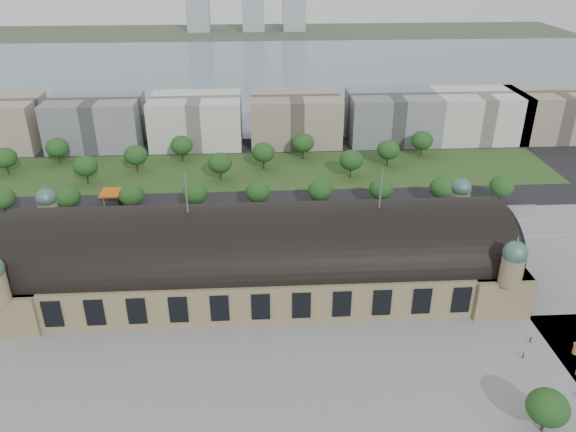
{
  "coord_description": "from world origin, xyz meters",
  "views": [
    {
      "loc": [
        0.06,
        -144.15,
        96.21
      ],
      "look_at": [
        9.63,
        18.83,
        14.0
      ],
      "focal_mm": 35.0,
      "sensor_mm": 36.0,
      "label": 1
    }
  ],
  "objects": [
    {
      "name": "traffic_car_3",
      "position": [
        -47.79,
        42.23,
        0.78
      ],
      "size": [
        5.48,
        2.52,
        1.55
      ],
      "primitive_type": "imported",
      "rotation": [
        0.0,
        0.0,
        1.64
      ],
      "color": "maroon",
      "rests_on": "ground"
    },
    {
      "name": "grass_belt",
      "position": [
        -15.0,
        93.0,
        0.0
      ],
      "size": [
        300.0,
        45.0,
        0.1
      ],
      "primitive_type": "cube",
      "color": "#2E4E1F",
      "rests_on": "ground"
    },
    {
      "name": "office_7",
      "position": [
        155.0,
        133.0,
        12.0
      ],
      "size": [
        45.0,
        32.0,
        24.0
      ],
      "primitive_type": "cube",
      "color": "#A2917F",
      "rests_on": "ground"
    },
    {
      "name": "office_6",
      "position": [
        115.0,
        133.0,
        12.0
      ],
      "size": [
        45.0,
        32.0,
        24.0
      ],
      "primitive_type": "cube",
      "color": "silver",
      "rests_on": "ground"
    },
    {
      "name": "bus_east",
      "position": [
        18.05,
        32.0,
        1.52
      ],
      "size": [
        11.13,
        3.57,
        3.05
      ],
      "primitive_type": "imported",
      "rotation": [
        0.0,
        0.0,
        1.66
      ],
      "color": "#B9B6AC",
      "rests_on": "ground"
    },
    {
      "name": "tree_row_4",
      "position": [
        -24.0,
        53.0,
        7.43
      ],
      "size": [
        9.6,
        9.6,
        11.52
      ],
      "color": "#2D2116",
      "rests_on": "ground"
    },
    {
      "name": "advertising_column",
      "position": [
        80.0,
        -36.2,
        1.65
      ],
      "size": [
        1.68,
        1.68,
        3.18
      ],
      "color": "#DE5437",
      "rests_on": "ground"
    },
    {
      "name": "parked_car_0",
      "position": [
        -67.98,
        21.0,
        0.74
      ],
      "size": [
        4.71,
        3.35,
        1.48
      ],
      "primitive_type": "imported",
      "rotation": [
        0.0,
        0.0,
        -1.12
      ],
      "color": "black",
      "rests_on": "ground"
    },
    {
      "name": "plaza_south",
      "position": [
        10.0,
        -44.0,
        0.0
      ],
      "size": [
        190.0,
        48.0,
        0.12
      ],
      "primitive_type": "cube",
      "color": "gray",
      "rests_on": "ground"
    },
    {
      "name": "tree_belt_5",
      "position": [
        -35.0,
        107.0,
        8.05
      ],
      "size": [
        10.4,
        10.4,
        12.48
      ],
      "color": "#2D2116",
      "rests_on": "ground"
    },
    {
      "name": "tree_belt_11",
      "position": [
        79.0,
        107.0,
        8.05
      ],
      "size": [
        10.4,
        10.4,
        12.48
      ],
      "color": "#2D2116",
      "rests_on": "ground"
    },
    {
      "name": "parked_car_6",
      "position": [
        -38.82,
        21.0,
        0.64
      ],
      "size": [
        4.79,
        3.4,
        1.29
      ],
      "primitive_type": "imported",
      "rotation": [
        0.0,
        0.0,
        -1.17
      ],
      "color": "black",
      "rests_on": "ground"
    },
    {
      "name": "office_4",
      "position": [
        20.0,
        133.0,
        12.0
      ],
      "size": [
        45.0,
        32.0,
        24.0
      ],
      "primitive_type": "cube",
      "color": "#A2917F",
      "rests_on": "ground"
    },
    {
      "name": "tree_row_3",
      "position": [
        -48.0,
        53.0,
        7.43
      ],
      "size": [
        9.6,
        9.6,
        11.52
      ],
      "color": "#2D2116",
      "rests_on": "ground"
    },
    {
      "name": "lake",
      "position": [
        0.0,
        298.0,
        0.0
      ],
      "size": [
        700.0,
        320.0,
        0.08
      ],
      "primitive_type": "cube",
      "color": "slate",
      "rests_on": "ground"
    },
    {
      "name": "pedestrian_2",
      "position": [
        70.62,
        -31.18,
        0.88
      ],
      "size": [
        0.74,
        0.97,
        1.76
      ],
      "primitive_type": "imported",
      "rotation": [
        0.0,
        0.0,
        1.89
      ],
      "color": "gray",
      "rests_on": "ground"
    },
    {
      "name": "parked_car_3",
      "position": [
        -38.9,
        25.0,
        0.79
      ],
      "size": [
        4.96,
        3.9,
        1.58
      ],
      "primitive_type": "imported",
      "rotation": [
        0.0,
        0.0,
        -1.06
      ],
      "color": "#515358",
      "rests_on": "ground"
    },
    {
      "name": "tree_row_8",
      "position": [
        72.0,
        53.0,
        7.43
      ],
      "size": [
        9.6,
        9.6,
        11.52
      ],
      "color": "#2D2116",
      "rests_on": "ground"
    },
    {
      "name": "parked_car_5",
      "position": [
        -44.03,
        25.0,
        0.8
      ],
      "size": [
        6.29,
        5.08,
        1.59
      ],
      "primitive_type": "imported",
      "rotation": [
        0.0,
        0.0,
        -1.07
      ],
      "color": "#95979E",
      "rests_on": "ground"
    },
    {
      "name": "office_2",
      "position": [
        -80.0,
        133.0,
        12.0
      ],
      "size": [
        45.0,
        32.0,
        24.0
      ],
      "primitive_type": "cube",
      "color": "gray",
      "rests_on": "ground"
    },
    {
      "name": "tree_belt_7",
      "position": [
        3.0,
        95.0,
        8.05
      ],
      "size": [
        10.4,
        10.4,
        12.48
      ],
      "color": "#2D2116",
      "rests_on": "ground"
    },
    {
      "name": "tree_row_9",
      "position": [
        96.0,
        53.0,
        7.43
      ],
      "size": [
        9.6,
        9.6,
        11.52
      ],
      "color": "#2D2116",
      "rests_on": "ground"
    },
    {
      "name": "tree_belt_9",
      "position": [
        41.0,
        83.0,
        8.05
      ],
      "size": [
        10.4,
        10.4,
        12.48
      ],
      "color": "#2D2116",
      "rests_on": "ground"
    },
    {
      "name": "tree_row_1",
      "position": [
        -96.0,
        53.0,
        7.43
      ],
      "size": [
        9.6,
        9.6,
        11.52
      ],
      "color": "#2D2116",
      "rests_on": "ground"
    },
    {
      "name": "traffic_car_6",
      "position": [
        66.01,
        36.24,
        0.81
      ],
      "size": [
        6.01,
        3.08,
        1.62
      ],
      "primitive_type": "imported",
      "rotation": [
        0.0,
        0.0,
        -1.64
      ],
      "color": "silver",
      "rests_on": "ground"
    },
    {
      "name": "station",
      "position": [
        0.0,
        0.0,
        10.28
      ],
      "size": [
        150.0,
        48.4,
        44.3
      ],
      "color": "#887754",
      "rests_on": "ground"
    },
    {
      "name": "tree_belt_2",
      "position": [
        -92.0,
        107.0,
        8.05
      ],
      "size": [
        10.4,
        10.4,
        12.48
      ],
      "color": "#2D2116",
      "rests_on": "ground"
    },
    {
      "name": "tree_plaza_s",
      "position": [
        60.0,
        -60.0,
        6.8
      ],
      "size": [
        9.0,
        9.0,
        10.64
      ],
      "color": "#2D2116",
      "rests_on": "ground"
    },
    {
      "name": "tree_row_2",
      "position": [
        -72.0,
        53.0,
        7.43
      ],
      "size": [
        9.6,
        9.6,
        11.52
      ],
      "color": "#2D2116",
      "rests_on": "ground"
    },
    {
      "name": "traffic_car_2",
      "position": [
        -74.12,
        34.48,
        0.72
      ],
      "size": [
        5.45,
        2.98,
        1.45
      ],
      "primitive_type": "imported",
      "rotation": [
        0.0,
        0.0,
        -1.46
      ],
      "color": "black",
      "rests_on": "ground"
    },
    {
      "name": "tree_belt_1",
      "position": [
        -111.0,
        95.0,
        8.05
      ],
      "size": [
        10.4,
        10.4,
        12.48
      ],
      "color": "#2D2116",
      "rests_on": "ground"
    },
    {
      "name": "office_3",
      "position": [
        -30.0,
        133.0,
        12.0
      ],
      "size": [
        45.0,
        32.0,
        24.0
      ],
      "primitive_type": "cube",
      "color": "silver",
      "rests_on": "ground"
    },
    {
      "name": "tree_belt_10",
      "position": [
        60.0,
        95.0,
        8.05
      ],
      "size": [
        10.4,
        10.4,
        12.48
      ],
      "color": "#2D2116",
      "rests_on": "ground"
    },
    {
      "name": "tree_belt_8",
      "position": [
        22.0,
        107.0,
        8.05
      ],
      "size": [
        10.4,
        10.4,
        12.48
      ],
      "color": "#2D2116",
      "rests_on": "ground"
    },
    {
      "name": "bus_mid",
      "position": [
        25.53,
        28.73,
        1.47
      ],
      "size": [
        10.73,
        3.33,
        2.94
      ],
      "primitive_type": "imported",
      "rotation": [
        0.0,
        0.0,
        1.49
      ],
      "color": "beige",
      "rests_on": "ground"
    },
    {
      "name": "bus_west",
      "position": [
        -17.36,
        32.0,
        1.84
      ],
      "size": [
        13.31,
        3.56,
        3.68
      ],
      "primitive_type": "imported",
      "rotation": [
        0.0,
        0.0,
        1.54
      ],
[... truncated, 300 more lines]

